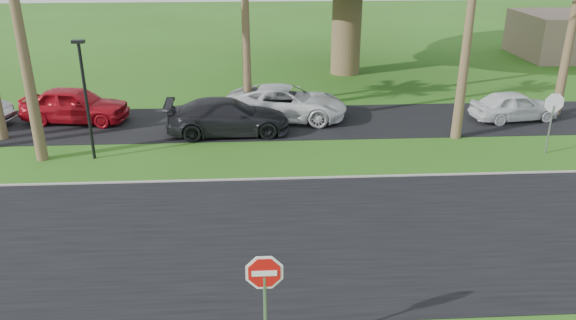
% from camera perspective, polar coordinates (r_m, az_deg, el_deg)
% --- Properties ---
extents(ground, '(120.00, 120.00, 0.00)m').
position_cam_1_polar(ground, '(14.93, -4.47, -11.71)').
color(ground, '#2A5314').
rests_on(ground, ground).
extents(road, '(120.00, 8.00, 0.02)m').
position_cam_1_polar(road, '(16.62, -4.38, -7.81)').
color(road, black).
rests_on(road, ground).
extents(parking_strip, '(120.00, 5.00, 0.02)m').
position_cam_1_polar(parking_strip, '(26.23, -4.10, 3.79)').
color(parking_strip, black).
rests_on(parking_strip, ground).
extents(curb, '(120.00, 0.12, 0.06)m').
position_cam_1_polar(curb, '(20.21, -4.24, -1.98)').
color(curb, gray).
rests_on(curb, ground).
extents(stop_sign_near, '(1.05, 0.07, 2.62)m').
position_cam_1_polar(stop_sign_near, '(11.44, -2.39, -12.72)').
color(stop_sign_near, gray).
rests_on(stop_sign_near, ground).
extents(stop_sign_far, '(1.05, 0.07, 2.62)m').
position_cam_1_polar(stop_sign_far, '(24.33, 25.32, 4.53)').
color(stop_sign_far, gray).
rests_on(stop_sign_far, ground).
extents(streetlight_right, '(0.45, 0.25, 4.64)m').
position_cam_1_polar(streetlight_right, '(22.56, -19.89, 6.42)').
color(streetlight_right, black).
rests_on(streetlight_right, ground).
extents(car_red, '(5.06, 2.59, 1.65)m').
position_cam_1_polar(car_red, '(27.86, -20.82, 5.24)').
color(car_red, '#A90E1A').
rests_on(car_red, ground).
extents(car_dark, '(5.43, 2.41, 1.55)m').
position_cam_1_polar(car_dark, '(24.65, -6.13, 4.37)').
color(car_dark, black).
rests_on(car_dark, ground).
extents(car_minivan, '(6.07, 3.68, 1.58)m').
position_cam_1_polar(car_minivan, '(26.48, -0.17, 5.80)').
color(car_minivan, silver).
rests_on(car_minivan, ground).
extents(car_pickup, '(4.23, 2.20, 1.37)m').
position_cam_1_polar(car_pickup, '(28.43, 21.98, 5.11)').
color(car_pickup, white).
rests_on(car_pickup, ground).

